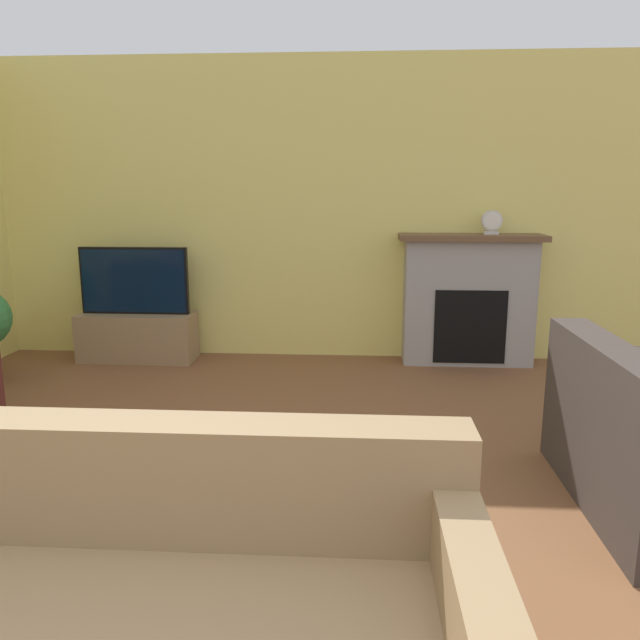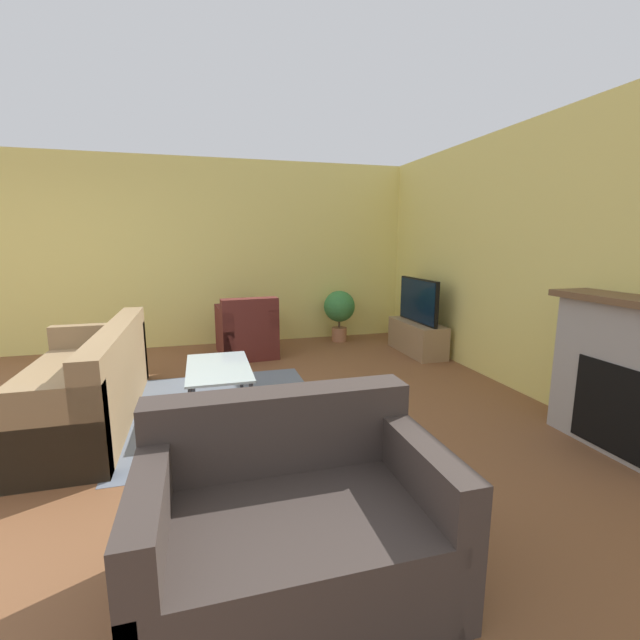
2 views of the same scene
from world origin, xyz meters
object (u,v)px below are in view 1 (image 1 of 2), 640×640
at_px(coffee_table, 218,444).
at_px(couch_sectional, 96,633).
at_px(tv, 134,281).
at_px(mantel_clock, 492,222).

bearing_deg(coffee_table, couch_sectional, -94.73).
distance_m(tv, coffee_table, 3.08).
distance_m(tv, couch_sectional, 4.12).
relative_size(coffee_table, mantel_clock, 4.78).
bearing_deg(coffee_table, mantel_clock, 57.90).
xyz_separation_m(tv, mantel_clock, (3.16, 0.11, 0.53)).
bearing_deg(couch_sectional, tv, 108.11).
height_order(tv, couch_sectional, tv).
xyz_separation_m(coffee_table, mantel_clock, (1.79, 2.85, 0.89)).
xyz_separation_m(tv, coffee_table, (1.37, -2.74, -0.36)).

